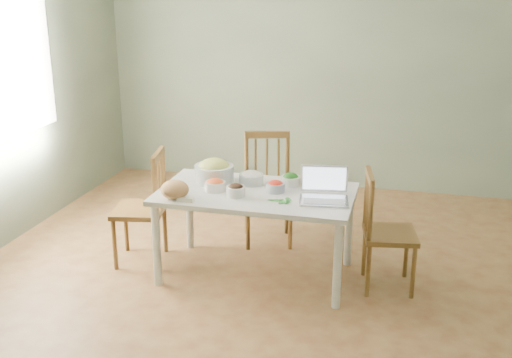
% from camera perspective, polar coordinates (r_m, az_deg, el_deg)
% --- Properties ---
extents(floor, '(5.00, 5.00, 0.00)m').
position_cam_1_polar(floor, '(4.72, 2.43, -9.99)').
color(floor, brown).
rests_on(floor, ground).
extents(wall_back, '(5.00, 0.00, 2.70)m').
position_cam_1_polar(wall_back, '(6.69, 7.17, 10.51)').
color(wall_back, gray).
rests_on(wall_back, ground).
extents(wall_front, '(5.00, 0.00, 2.70)m').
position_cam_1_polar(wall_front, '(1.99, -12.49, -8.50)').
color(wall_front, gray).
rests_on(wall_front, ground).
extents(dining_table, '(1.47, 0.83, 0.69)m').
position_cam_1_polar(dining_table, '(4.77, 0.00, -5.07)').
color(dining_table, silver).
rests_on(dining_table, floor).
extents(chair_far, '(0.52, 0.51, 0.95)m').
position_cam_1_polar(chair_far, '(5.32, 1.12, -1.03)').
color(chair_far, '#51381F').
rests_on(chair_far, floor).
extents(chair_left, '(0.47, 0.48, 0.93)m').
position_cam_1_polar(chair_left, '(5.05, -10.77, -2.58)').
color(chair_left, '#51381F').
rests_on(chair_left, floor).
extents(chair_right, '(0.44, 0.45, 0.89)m').
position_cam_1_polar(chair_right, '(4.66, 12.27, -4.75)').
color(chair_right, '#51381F').
rests_on(chair_right, floor).
extents(bread_boule, '(0.22, 0.22, 0.14)m').
position_cam_1_polar(bread_boule, '(4.52, -7.52, -0.97)').
color(bread_boule, '#A67750').
rests_on(bread_boule, dining_table).
extents(butter_stick, '(0.12, 0.04, 0.03)m').
position_cam_1_polar(butter_stick, '(4.46, -6.54, -1.91)').
color(butter_stick, '#F0E8C8').
rests_on(butter_stick, dining_table).
extents(bowl_squash, '(0.40, 0.40, 0.18)m').
position_cam_1_polar(bowl_squash, '(4.86, -3.89, 0.78)').
color(bowl_squash, '#F1E06D').
rests_on(bowl_squash, dining_table).
extents(bowl_carrot, '(0.21, 0.21, 0.09)m').
position_cam_1_polar(bowl_carrot, '(4.67, -3.80, -0.54)').
color(bowl_carrot, orange).
rests_on(bowl_carrot, dining_table).
extents(bowl_onion, '(0.22, 0.22, 0.10)m').
position_cam_1_polar(bowl_onion, '(4.81, -0.43, 0.14)').
color(bowl_onion, silver).
rests_on(bowl_onion, dining_table).
extents(bowl_mushroom, '(0.15, 0.15, 0.09)m').
position_cam_1_polar(bowl_mushroom, '(4.54, -1.89, -1.04)').
color(bowl_mushroom, black).
rests_on(bowl_mushroom, dining_table).
extents(bowl_redpep, '(0.19, 0.19, 0.08)m').
position_cam_1_polar(bowl_redpep, '(4.64, 1.80, -0.67)').
color(bowl_redpep, '#D7482D').
rests_on(bowl_redpep, dining_table).
extents(bowl_broccoli, '(0.19, 0.19, 0.09)m').
position_cam_1_polar(bowl_broccoli, '(4.78, 3.21, -0.02)').
color(bowl_broccoli, '#133311').
rests_on(bowl_broccoli, dining_table).
extents(flatbread, '(0.28, 0.28, 0.02)m').
position_cam_1_polar(flatbread, '(4.86, 3.79, -0.19)').
color(flatbread, beige).
rests_on(flatbread, dining_table).
extents(basil_bunch, '(0.19, 0.19, 0.02)m').
position_cam_1_polar(basil_bunch, '(4.46, 2.17, -1.91)').
color(basil_bunch, '#1D5221').
rests_on(basil_bunch, dining_table).
extents(laptop, '(0.39, 0.36, 0.24)m').
position_cam_1_polar(laptop, '(4.43, 6.33, -0.67)').
color(laptop, silver).
rests_on(laptop, dining_table).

